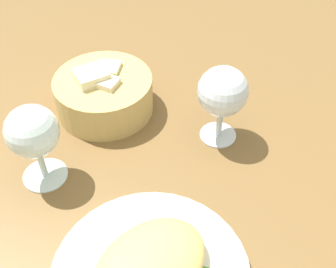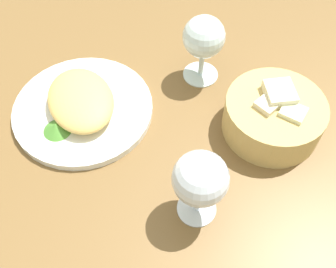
# 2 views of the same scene
# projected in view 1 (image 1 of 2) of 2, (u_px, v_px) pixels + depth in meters

# --- Properties ---
(ground_plane) EXTENTS (1.40, 1.40, 0.02)m
(ground_plane) POSITION_uv_depth(u_px,v_px,m) (158.00, 186.00, 0.67)
(ground_plane) COLOR brown
(omelette) EXTENTS (0.19, 0.18, 0.04)m
(omelette) POSITION_uv_depth(u_px,v_px,m) (150.00, 265.00, 0.53)
(omelette) COLOR #E4B961
(omelette) RESTS_ON plate
(bread_basket) EXTENTS (0.17, 0.17, 0.08)m
(bread_basket) POSITION_uv_depth(u_px,v_px,m) (104.00, 93.00, 0.75)
(bread_basket) COLOR tan
(bread_basket) RESTS_ON ground_plane
(wine_glass_near) EXTENTS (0.08, 0.08, 0.14)m
(wine_glass_near) POSITION_uv_depth(u_px,v_px,m) (223.00, 94.00, 0.66)
(wine_glass_near) COLOR silver
(wine_glass_near) RESTS_ON ground_plane
(wine_glass_far) EXTENTS (0.08, 0.08, 0.13)m
(wine_glass_far) POSITION_uv_depth(u_px,v_px,m) (33.00, 134.00, 0.60)
(wine_glass_far) COLOR silver
(wine_glass_far) RESTS_ON ground_plane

